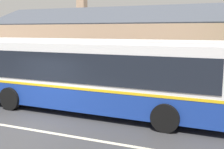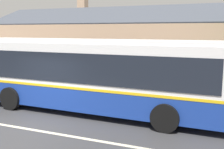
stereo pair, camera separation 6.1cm
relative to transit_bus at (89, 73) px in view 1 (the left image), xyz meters
The scene contains 8 objects.
ground_plane 3.53m from the transit_bus, 111.35° to the right, with size 300.00×300.00×0.00m, color #38383A.
sidewalk_far 3.66m from the transit_bus, 110.11° to the left, with size 60.00×3.00×0.15m, color #ADAAA3.
lane_divider_stripe 3.52m from the transit_bus, 111.35° to the right, with size 60.00×0.16×0.01m, color beige.
community_building 10.16m from the transit_bus, 85.86° to the left, with size 26.07×8.11×6.28m.
transit_bus is the anchor object (origin of this frame).
bench_by_building 6.27m from the transit_bus, 150.76° to the left, with size 1.72×0.51×0.94m.
bench_down_street 3.36m from the transit_bus, 106.25° to the left, with size 1.51×0.51×0.94m.
bike_rack 8.79m from the transit_bus, 157.77° to the left, with size 1.16×0.06×0.78m.
Camera 1 is at (6.59, -7.57, 3.46)m, focal length 45.00 mm.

